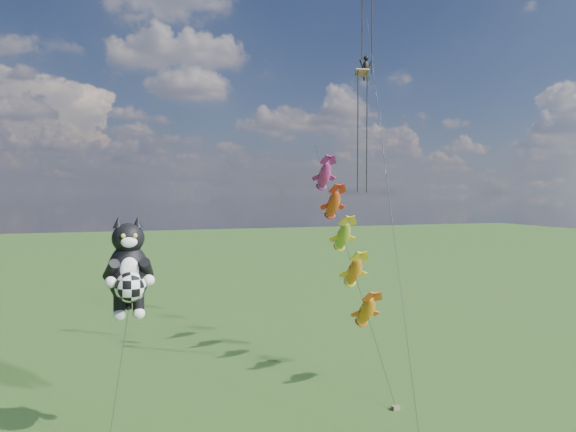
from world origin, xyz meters
name	(u,v)px	position (x,y,z in m)	size (l,w,h in m)	color
cat_kite_rig	(129,269)	(4.09, 3.28, 7.98)	(2.63, 4.07, 10.54)	brown
fish_windsock_rig	(343,236)	(18.71, 10.01, 8.69)	(2.23, 15.88, 15.45)	brown
parafoil_rig	(367,68)	(20.23, 9.61, 20.17)	(6.34, 16.73, 28.08)	brown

